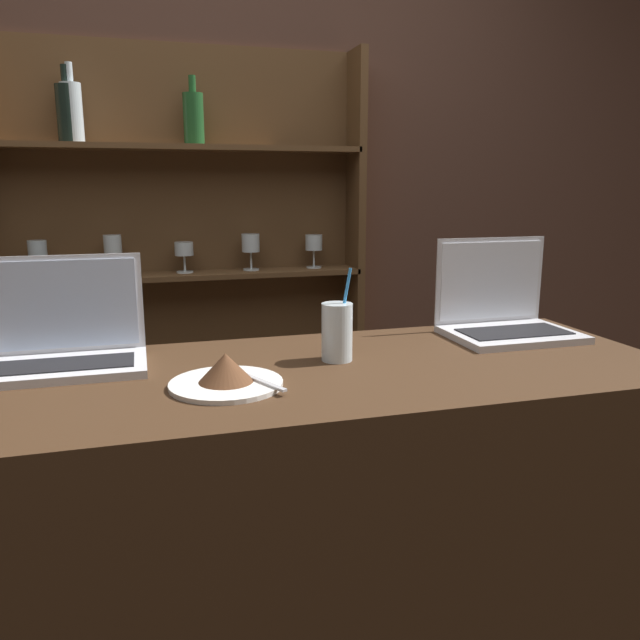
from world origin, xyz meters
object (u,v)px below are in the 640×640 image
cake_plate (226,375)px  laptop_near (62,342)px  laptop_far (503,314)px  water_glass (337,332)px

cake_plate → laptop_near: bearing=144.2°
laptop_far → water_glass: size_ratio=1.54×
laptop_near → water_glass: (0.59, -0.11, 0.01)m
laptop_far → cake_plate: (-0.77, -0.24, -0.03)m
water_glass → laptop_near: bearing=169.1°
water_glass → cake_plate: bearing=-155.9°
laptop_far → laptop_near: bearing=-179.8°
laptop_near → cake_plate: (0.32, -0.23, -0.03)m
laptop_far → water_glass: laptop_far is taller
laptop_near → water_glass: bearing=-10.9°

